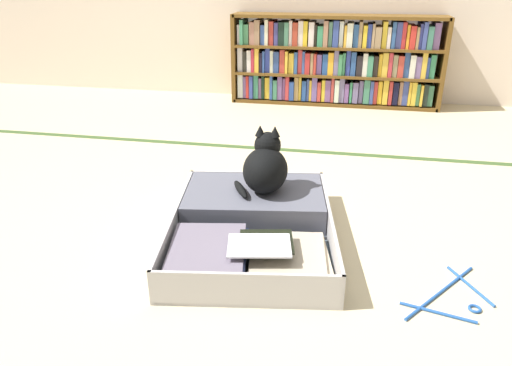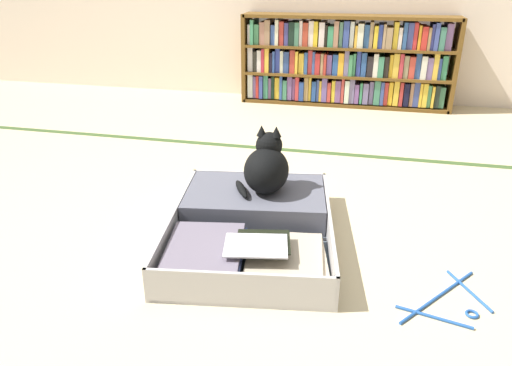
{
  "view_description": "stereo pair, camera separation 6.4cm",
  "coord_description": "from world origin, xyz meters",
  "px_view_note": "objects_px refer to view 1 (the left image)",
  "views": [
    {
      "loc": [
        0.3,
        -1.55,
        0.96
      ],
      "look_at": [
        -0.02,
        0.11,
        0.21
      ],
      "focal_mm": 33.36,
      "sensor_mm": 36.0,
      "label": 1
    },
    {
      "loc": [
        0.36,
        -1.54,
        0.96
      ],
      "look_at": [
        -0.02,
        0.11,
        0.21
      ],
      "focal_mm": 33.36,
      "sensor_mm": 36.0,
      "label": 2
    }
  ],
  "objects_px": {
    "black_cat": "(265,167)",
    "clothes_hanger": "(452,297)",
    "bookshelf": "(334,61)",
    "open_suitcase": "(251,222)"
  },
  "relations": [
    {
      "from": "open_suitcase",
      "to": "clothes_hanger",
      "type": "height_order",
      "value": "open_suitcase"
    },
    {
      "from": "bookshelf",
      "to": "open_suitcase",
      "type": "bearing_deg",
      "value": -95.73
    },
    {
      "from": "bookshelf",
      "to": "open_suitcase",
      "type": "height_order",
      "value": "bookshelf"
    },
    {
      "from": "black_cat",
      "to": "clothes_hanger",
      "type": "bearing_deg",
      "value": -32.63
    },
    {
      "from": "black_cat",
      "to": "clothes_hanger",
      "type": "height_order",
      "value": "black_cat"
    },
    {
      "from": "bookshelf",
      "to": "open_suitcase",
      "type": "distance_m",
      "value": 2.2
    },
    {
      "from": "bookshelf",
      "to": "open_suitcase",
      "type": "xyz_separation_m",
      "value": [
        -0.22,
        -2.17,
        -0.28
      ]
    },
    {
      "from": "bookshelf",
      "to": "black_cat",
      "type": "height_order",
      "value": "bookshelf"
    },
    {
      "from": "open_suitcase",
      "to": "clothes_hanger",
      "type": "xyz_separation_m",
      "value": [
        0.72,
        -0.28,
        -0.05
      ]
    },
    {
      "from": "bookshelf",
      "to": "black_cat",
      "type": "bearing_deg",
      "value": -95.41
    }
  ]
}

